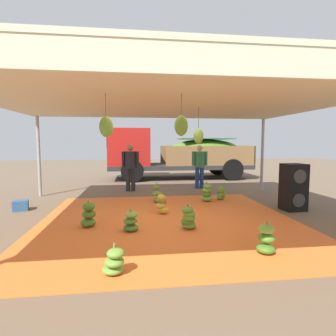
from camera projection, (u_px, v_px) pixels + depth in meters
ground_plane at (157, 195)px, 8.96m from camera, size 40.00×40.00×0.00m
tarp_orange at (168, 221)px, 6.00m from camera, size 5.63×5.53×0.01m
tent_canopy at (169, 103)px, 5.67m from camera, size 8.00×7.00×2.65m
banana_bunch_0 at (207, 193)px, 7.98m from camera, size 0.44×0.44×0.57m
banana_bunch_1 at (188, 218)px, 5.40m from camera, size 0.40×0.39×0.50m
banana_bunch_2 at (157, 194)px, 7.83m from camera, size 0.37×0.37×0.56m
banana_bunch_3 at (114, 262)px, 3.51m from camera, size 0.37×0.39×0.42m
banana_bunch_4 at (266, 240)px, 4.22m from camera, size 0.40×0.42×0.50m
banana_bunch_5 at (131, 222)px, 5.28m from camera, size 0.41×0.42×0.44m
banana_bunch_6 at (162, 204)px, 6.57m from camera, size 0.38×0.38×0.52m
banana_bunch_7 at (89, 215)px, 5.53m from camera, size 0.44×0.44×0.55m
banana_bunch_8 at (221, 194)px, 8.18m from camera, size 0.30×0.33×0.43m
cargo_truck_main at (176, 153)px, 13.18m from camera, size 6.84×2.48×2.40m
worker_0 at (130, 164)px, 9.68m from camera, size 0.61×0.38×1.68m
worker_1 at (200, 163)px, 10.28m from camera, size 0.61×0.37×1.66m
speaker_stack at (293, 187)px, 6.92m from camera, size 0.57×0.54×1.20m
crate_0 at (21, 206)px, 6.91m from camera, size 0.42×0.38×0.26m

